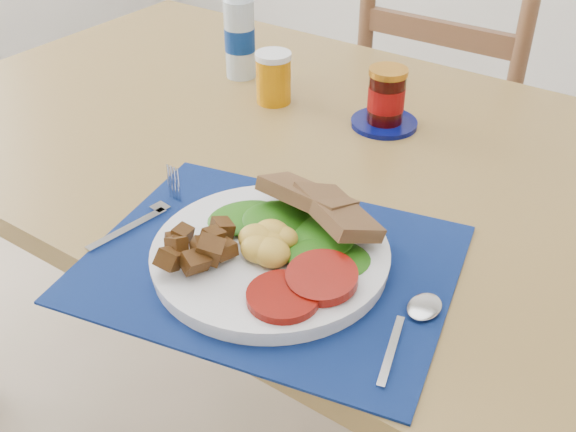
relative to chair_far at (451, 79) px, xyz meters
The scene contains 9 objects.
table 0.73m from the chair_far, 91.90° to the right, with size 1.40×0.90×0.75m.
chair_far is the anchor object (origin of this frame).
placemat 1.06m from the chair_far, 80.22° to the right, with size 0.47×0.37×0.00m, color black.
breakfast_plate 1.07m from the chair_far, 80.58° to the right, with size 0.31×0.31×0.07m.
fork 1.06m from the chair_far, 91.45° to the right, with size 0.03×0.19×0.00m.
spoon 1.11m from the chair_far, 69.60° to the right, with size 0.04×0.17×0.00m.
water_bottle 0.66m from the chair_far, 112.82° to the right, with size 0.06×0.06×0.21m.
juice_glass 0.67m from the chair_far, 99.98° to the right, with size 0.07×0.07×0.09m, color #C37505.
jam_on_saucer 0.64m from the chair_far, 79.55° to the right, with size 0.12×0.12×0.11m.
Camera 1 is at (0.62, -0.66, 1.30)m, focal length 42.00 mm.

